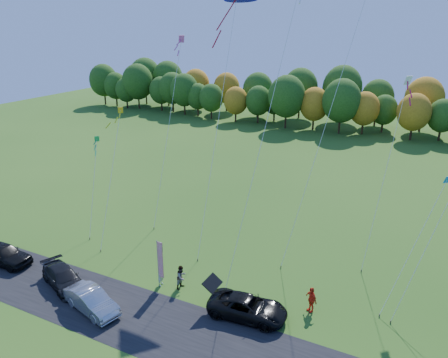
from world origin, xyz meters
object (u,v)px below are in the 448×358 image
at_px(person_east, 311,299).
at_px(silver_sedan, 92,301).
at_px(feather_flag, 160,259).
at_px(black_suv, 248,307).

bearing_deg(person_east, silver_sedan, -116.51).
bearing_deg(feather_flag, person_east, 11.77).
height_order(black_suv, feather_flag, feather_flag).
xyz_separation_m(person_east, feather_flag, (-10.88, -2.27, 1.44)).
relative_size(black_suv, feather_flag, 1.38).
bearing_deg(black_suv, person_east, -60.54).
height_order(black_suv, person_east, person_east).
bearing_deg(silver_sedan, black_suv, -52.68).
height_order(black_suv, silver_sedan, silver_sedan).
distance_m(black_suv, person_east, 4.43).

